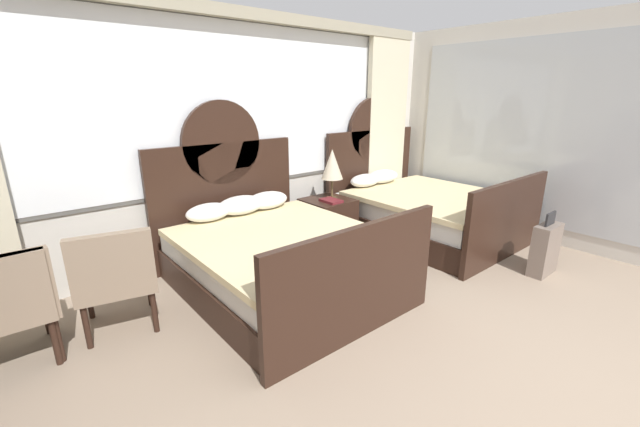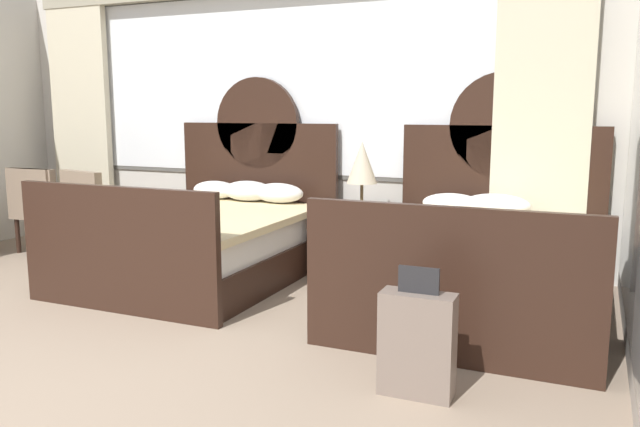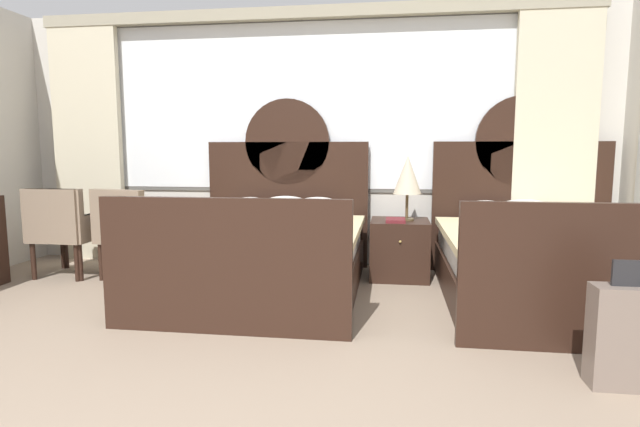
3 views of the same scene
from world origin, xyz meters
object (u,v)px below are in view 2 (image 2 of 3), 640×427
(bed_near_mirror, at_px, (478,263))
(suitcase_on_floor, at_px, (417,344))
(armchair_by_window_left, at_px, (98,208))
(table_lamp_on_nightstand, at_px, (362,163))
(armchair_by_window_centre, at_px, (45,204))
(armchair_by_window_right, at_px, (45,204))
(nightstand_between_beds, at_px, (355,243))
(book_on_nightstand, at_px, (346,212))
(bed_near_window, at_px, (205,237))

(bed_near_mirror, xyz_separation_m, suitcase_on_floor, (-0.04, -1.55, -0.07))
(suitcase_on_floor, bearing_deg, armchair_by_window_left, 154.64)
(table_lamp_on_nightstand, relative_size, armchair_by_window_centre, 0.71)
(armchair_by_window_right, height_order, suitcase_on_floor, armchair_by_window_right)
(nightstand_between_beds, distance_m, table_lamp_on_nightstand, 0.71)
(armchair_by_window_left, relative_size, armchair_by_window_centre, 1.00)
(nightstand_between_beds, bearing_deg, bed_near_mirror, -27.00)
(nightstand_between_beds, bearing_deg, suitcase_on_floor, -62.14)
(book_on_nightstand, bearing_deg, armchair_by_window_right, -174.71)
(nightstand_between_beds, relative_size, armchair_by_window_left, 0.66)
(table_lamp_on_nightstand, distance_m, suitcase_on_floor, 2.50)
(nightstand_between_beds, bearing_deg, book_on_nightstand, -111.44)
(table_lamp_on_nightstand, height_order, armchair_by_window_left, table_lamp_on_nightstand)
(bed_near_window, relative_size, armchair_by_window_right, 2.45)
(nightstand_between_beds, distance_m, book_on_nightstand, 0.32)
(bed_near_window, distance_m, armchair_by_window_left, 1.39)
(nightstand_between_beds, xyz_separation_m, table_lamp_on_nightstand, (0.06, -0.00, 0.71))
(armchair_by_window_centre, bearing_deg, bed_near_mirror, -2.51)
(bed_near_mirror, bearing_deg, bed_near_window, 179.81)
(bed_near_window, height_order, armchair_by_window_right, bed_near_window)
(nightstand_between_beds, bearing_deg, armchair_by_window_left, -170.97)
(bed_near_mirror, xyz_separation_m, book_on_nightstand, (-1.22, 0.49, 0.23))
(nightstand_between_beds, distance_m, armchair_by_window_left, 2.59)
(nightstand_between_beds, height_order, armchair_by_window_right, armchair_by_window_right)
(table_lamp_on_nightstand, bearing_deg, bed_near_mirror, -28.09)
(armchair_by_window_centre, xyz_separation_m, armchair_by_window_right, (0.01, 0.00, 0.00))
(bed_near_window, relative_size, book_on_nightstand, 8.24)
(armchair_by_window_centre, bearing_deg, armchair_by_window_right, 0.34)
(book_on_nightstand, relative_size, armchair_by_window_left, 0.30)
(nightstand_between_beds, height_order, suitcase_on_floor, suitcase_on_floor)
(suitcase_on_floor, bearing_deg, book_on_nightstand, 120.06)
(armchair_by_window_centre, relative_size, armchair_by_window_right, 1.00)
(nightstand_between_beds, xyz_separation_m, armchair_by_window_left, (-2.54, -0.40, 0.21))
(bed_near_window, distance_m, suitcase_on_floor, 2.79)
(bed_near_window, bearing_deg, bed_near_mirror, -0.19)
(bed_near_mirror, height_order, armchair_by_window_left, bed_near_mirror)
(bed_near_window, xyz_separation_m, bed_near_mirror, (2.36, -0.01, -0.00))
(armchair_by_window_centre, distance_m, suitcase_on_floor, 4.72)
(nightstand_between_beds, xyz_separation_m, armchair_by_window_centre, (-3.24, -0.41, 0.21))
(armchair_by_window_left, bearing_deg, book_on_nightstand, 6.69)
(nightstand_between_beds, bearing_deg, armchair_by_window_right, -172.84)
(book_on_nightstand, height_order, armchair_by_window_left, armchair_by_window_left)
(bed_near_mirror, height_order, nightstand_between_beds, bed_near_mirror)
(armchair_by_window_left, distance_m, armchair_by_window_right, 0.69)
(book_on_nightstand, distance_m, armchair_by_window_right, 3.21)
(nightstand_between_beds, xyz_separation_m, armchair_by_window_right, (-3.23, -0.41, 0.21))
(table_lamp_on_nightstand, relative_size, book_on_nightstand, 2.38)
(nightstand_between_beds, height_order, book_on_nightstand, book_on_nightstand)
(nightstand_between_beds, height_order, armchair_by_window_centre, armchair_by_window_centre)
(bed_near_window, bearing_deg, armchair_by_window_left, 172.18)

